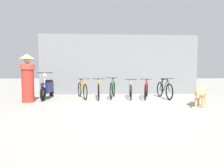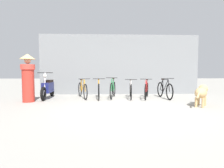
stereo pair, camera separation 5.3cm
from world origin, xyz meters
name	(u,v)px [view 2 (the right image)]	position (x,y,z in m)	size (l,w,h in m)	color
ground_plane	(131,109)	(0.00, 0.00, 0.00)	(60.00, 60.00, 0.00)	gray
shop_wall_back	(120,65)	(0.00, 3.70, 1.46)	(7.78, 0.20, 2.91)	slate
bicycle_0	(82,90)	(-1.68, 2.34, 0.34)	(0.65, 1.65, 0.82)	black
bicycle_1	(99,90)	(-1.00, 2.23, 0.35)	(0.46, 1.71, 0.83)	black
bicycle_2	(113,89)	(-0.41, 2.29, 0.36)	(0.46, 1.61, 0.87)	black
bicycle_3	(131,90)	(0.32, 2.21, 0.34)	(0.46, 1.66, 0.80)	black
bicycle_4	(146,90)	(0.97, 2.15, 0.34)	(0.61, 1.63, 0.82)	black
bicycle_5	(165,90)	(1.73, 2.15, 0.34)	(0.46, 1.64, 0.84)	black
motorcycle	(48,88)	(-3.09, 2.29, 0.42)	(0.58, 1.86, 1.07)	black
stray_dog	(201,92)	(2.30, 0.39, 0.43)	(0.85, 1.02, 0.66)	tan
person_in_robes	(28,76)	(-3.49, 1.39, 0.92)	(0.63, 0.63, 1.72)	#B72D23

